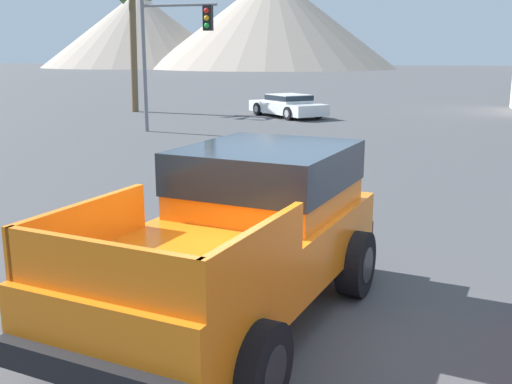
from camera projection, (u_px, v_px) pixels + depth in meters
name	position (u px, v px, depth m)	size (l,w,h in m)	color
ground_plane	(281.00, 312.00, 7.26)	(320.00, 320.00, 0.00)	#424244
orange_pickup_truck	(246.00, 225.00, 7.00)	(2.99, 5.24, 1.96)	orange
parked_car_white	(288.00, 105.00, 29.59)	(4.52, 4.45, 1.11)	white
traffic_light_main	(173.00, 40.00, 23.02)	(3.15, 0.38, 5.11)	slate
palm_tree_tall	(130.00, 10.00, 31.18)	(2.81, 2.72, 6.96)	brown
distant_mountain_range	(411.00, 25.00, 119.76)	(160.96, 57.30, 19.38)	gray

